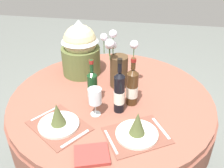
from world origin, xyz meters
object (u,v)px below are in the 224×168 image
(wine_glass_left, at_px, (95,97))
(dining_table, at_px, (111,114))
(place_setting_left, at_px, (58,120))
(flower_vase, at_px, (118,65))
(gift_tub_back_left, at_px, (80,46))
(book_on_table, at_px, (92,155))
(wine_bottle_left, at_px, (119,92))
(wine_bottle_centre, at_px, (132,87))
(wine_bottle_rear, at_px, (93,87))
(place_setting_right, at_px, (137,129))

(wine_glass_left, bearing_deg, dining_table, 73.39)
(place_setting_left, bearing_deg, flower_vase, 61.93)
(dining_table, height_order, gift_tub_back_left, gift_tub_back_left)
(flower_vase, bearing_deg, book_on_table, -92.17)
(flower_vase, bearing_deg, wine_bottle_left, -79.63)
(dining_table, relative_size, book_on_table, 8.02)
(wine_bottle_centre, xyz_separation_m, gift_tub_back_left, (-0.44, 0.35, 0.10))
(wine_bottle_left, xyz_separation_m, wine_bottle_rear, (-0.18, 0.05, -0.02))
(wine_bottle_left, bearing_deg, dining_table, 117.56)
(dining_table, xyz_separation_m, wine_bottle_left, (0.08, -0.15, 0.29))
(book_on_table, xyz_separation_m, gift_tub_back_left, (-0.28, 0.84, 0.22))
(flower_vase, distance_m, wine_bottle_rear, 0.28)
(dining_table, bearing_deg, wine_glass_left, -106.61)
(wine_glass_left, xyz_separation_m, book_on_table, (0.06, -0.34, -0.12))
(place_setting_left, height_order, place_setting_right, same)
(place_setting_left, distance_m, gift_tub_back_left, 0.68)
(wine_bottle_centre, xyz_separation_m, wine_bottle_rear, (-0.25, -0.04, -0.01))
(wine_bottle_left, bearing_deg, place_setting_left, -147.52)
(wine_bottle_left, bearing_deg, place_setting_right, -57.82)
(wine_bottle_rear, bearing_deg, gift_tub_back_left, 115.44)
(dining_table, height_order, wine_bottle_centre, wine_bottle_centre)
(wine_bottle_left, bearing_deg, wine_bottle_rear, 163.73)
(place_setting_right, distance_m, wine_bottle_left, 0.27)
(flower_vase, bearing_deg, wine_bottle_rear, -117.00)
(wine_bottle_centre, height_order, gift_tub_back_left, gift_tub_back_left)
(wine_bottle_left, bearing_deg, wine_glass_left, -155.86)
(place_setting_left, bearing_deg, wine_bottle_rear, 60.92)
(book_on_table, bearing_deg, wine_glass_left, 81.17)
(wine_bottle_centre, height_order, wine_glass_left, wine_bottle_centre)
(wine_bottle_centre, bearing_deg, gift_tub_back_left, 141.47)
(dining_table, distance_m, book_on_table, 0.57)
(wine_bottle_rear, bearing_deg, place_setting_right, -39.96)
(wine_bottle_left, xyz_separation_m, gift_tub_back_left, (-0.37, 0.44, 0.09))
(book_on_table, relative_size, gift_tub_back_left, 0.41)
(wine_bottle_left, distance_m, gift_tub_back_left, 0.58)
(dining_table, distance_m, flower_vase, 0.36)
(dining_table, bearing_deg, gift_tub_back_left, 134.55)
(wine_glass_left, xyz_separation_m, gift_tub_back_left, (-0.23, 0.50, 0.09))
(place_setting_right, bearing_deg, dining_table, 120.33)
(dining_table, xyz_separation_m, wine_bottle_rear, (-0.11, -0.09, 0.28))
(place_setting_left, xyz_separation_m, flower_vase, (0.27, 0.51, 0.12))
(place_setting_right, bearing_deg, place_setting_left, 179.80)
(dining_table, relative_size, wine_bottle_centre, 4.29)
(place_setting_left, relative_size, book_on_table, 2.41)
(place_setting_left, height_order, wine_bottle_centre, wine_bottle_centre)
(place_setting_right, relative_size, wine_bottle_left, 1.15)
(wine_glass_left, bearing_deg, wine_bottle_left, 24.14)
(flower_vase, bearing_deg, place_setting_left, -118.07)
(wine_bottle_centre, distance_m, gift_tub_back_left, 0.57)
(wine_bottle_rear, height_order, gift_tub_back_left, gift_tub_back_left)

